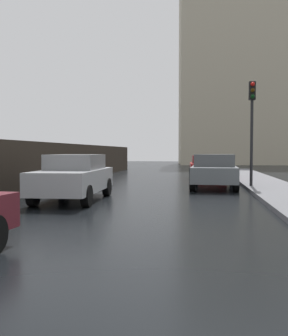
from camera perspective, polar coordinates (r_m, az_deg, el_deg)
name	(u,v)px	position (r m, az deg, el deg)	size (l,w,h in m)	color
car_red_mid_road	(207,167)	(21.73, 9.24, 0.14)	(2.02, 4.09, 1.35)	maroon
car_silver_behind_camera	(74,177)	(12.49, -10.27, -1.25)	(1.90, 4.23, 1.47)	#B2B5BA
car_grey_far_lane	(214,171)	(16.72, 10.30, -0.39)	(2.00, 4.40, 1.45)	slate
traffic_light	(252,114)	(16.67, 15.67, 7.73)	(0.26, 0.39, 4.30)	black
distant_tower	(237,71)	(51.85, 13.62, 13.81)	(15.30, 11.02, 29.87)	#B2A88E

